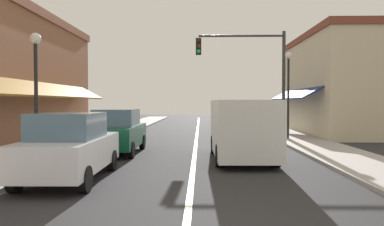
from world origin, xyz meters
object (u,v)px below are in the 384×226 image
traffic_signal_mast_arm (254,66)px  street_lamp_left_near (36,75)px  parked_car_second_left (117,132)px  street_lamp_right_mid (288,81)px  van_in_lane (241,127)px  parked_car_nearest_left (70,147)px

traffic_signal_mast_arm → street_lamp_left_near: (-8.33, -8.37, -1.09)m
parked_car_second_left → street_lamp_right_mid: 9.85m
parked_car_second_left → street_lamp_right_mid: bearing=32.8°
parked_car_second_left → van_in_lane: size_ratio=0.79×
parked_car_second_left → traffic_signal_mast_arm: bearing=42.2°
van_in_lane → parked_car_second_left: bearing=162.1°
parked_car_nearest_left → street_lamp_right_mid: size_ratio=0.87×
street_lamp_left_near → street_lamp_right_mid: bearing=37.9°
parked_car_nearest_left → parked_car_second_left: (0.09, 5.10, 0.00)m
traffic_signal_mast_arm → street_lamp_right_mid: bearing=-15.9°
van_in_lane → street_lamp_right_mid: bearing=63.0°
street_lamp_left_near → van_in_lane: bearing=9.8°
traffic_signal_mast_arm → street_lamp_left_near: 11.85m
street_lamp_left_near → street_lamp_right_mid: 12.80m
van_in_lane → traffic_signal_mast_arm: size_ratio=0.88×
street_lamp_left_near → parked_car_nearest_left: bearing=-51.3°
van_in_lane → parked_car_nearest_left: bearing=-144.2°
street_lamp_right_mid → street_lamp_left_near: bearing=-142.1°
street_lamp_right_mid → parked_car_second_left: bearing=-146.8°
parked_car_second_left → street_lamp_right_mid: street_lamp_right_mid is taller
street_lamp_right_mid → van_in_lane: bearing=-115.9°
parked_car_nearest_left → street_lamp_right_mid: (8.11, 10.34, 2.31)m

